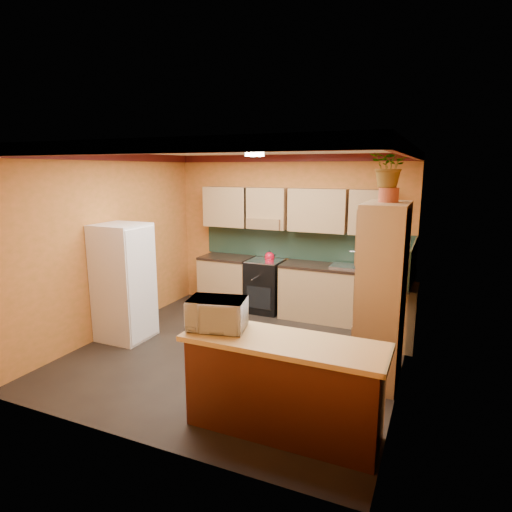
{
  "coord_description": "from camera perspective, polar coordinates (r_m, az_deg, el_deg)",
  "views": [
    {
      "loc": [
        2.41,
        -4.88,
        2.47
      ],
      "look_at": [
        0.09,
        0.45,
        1.28
      ],
      "focal_mm": 30.0,
      "sensor_mm": 36.0,
      "label": 1
    }
  ],
  "objects": [
    {
      "name": "room_shell",
      "position": [
        5.7,
        -1.29,
        7.77
      ],
      "size": [
        4.24,
        4.24,
        2.72
      ],
      "color": "black",
      "rests_on": "ground"
    },
    {
      "name": "base_cabinets_back",
      "position": [
        7.29,
        5.78,
        -4.62
      ],
      "size": [
        3.65,
        0.6,
        0.88
      ],
      "primitive_type": "cube",
      "color": "tan",
      "rests_on": "ground"
    },
    {
      "name": "countertop_back",
      "position": [
        7.18,
        5.85,
        -1.09
      ],
      "size": [
        3.65,
        0.62,
        0.04
      ],
      "primitive_type": "cube",
      "color": "black",
      "rests_on": "base_cabinets_back"
    },
    {
      "name": "stove",
      "position": [
        7.49,
        1.22,
        -4.0
      ],
      "size": [
        0.58,
        0.58,
        0.91
      ],
      "primitive_type": "cube",
      "color": "black",
      "rests_on": "ground"
    },
    {
      "name": "kettle",
      "position": [
        7.28,
        1.82,
        -0.05
      ],
      "size": [
        0.19,
        0.19,
        0.18
      ],
      "primitive_type": null,
      "rotation": [
        0.0,
        0.0,
        0.14
      ],
      "color": "#B90C21",
      "rests_on": "stove"
    },
    {
      "name": "sink",
      "position": [
        6.98,
        11.93,
        -1.35
      ],
      "size": [
        0.48,
        0.4,
        0.03
      ],
      "primitive_type": "cube",
      "color": "silver",
      "rests_on": "countertop_back"
    },
    {
      "name": "base_cabinets_right",
      "position": [
        6.39,
        16.99,
        -7.45
      ],
      "size": [
        0.6,
        0.8,
        0.88
      ],
      "primitive_type": "cube",
      "color": "tan",
      "rests_on": "ground"
    },
    {
      "name": "countertop_right",
      "position": [
        6.26,
        17.23,
        -3.46
      ],
      "size": [
        0.62,
        0.8,
        0.04
      ],
      "primitive_type": "cube",
      "color": "black",
      "rests_on": "base_cabinets_right"
    },
    {
      "name": "fridge",
      "position": [
        6.5,
        -17.23,
        -3.35
      ],
      "size": [
        0.68,
        0.66,
        1.7
      ],
      "primitive_type": "cube",
      "color": "white",
      "rests_on": "ground"
    },
    {
      "name": "pantry",
      "position": [
        5.15,
        16.45,
        -4.87
      ],
      "size": [
        0.48,
        0.9,
        2.1
      ],
      "primitive_type": "cube",
      "color": "tan",
      "rests_on": "ground"
    },
    {
      "name": "fern_pot",
      "position": [
        5.01,
        17.27,
        7.78
      ],
      "size": [
        0.22,
        0.22,
        0.16
      ],
      "primitive_type": "cylinder",
      "color": "#943F23",
      "rests_on": "pantry"
    },
    {
      "name": "fern",
      "position": [
        5.01,
        17.49,
        11.45
      ],
      "size": [
        0.44,
        0.39,
        0.48
      ],
      "primitive_type": "imported",
      "rotation": [
        0.0,
        0.0,
        0.03
      ],
      "color": "tan",
      "rests_on": "fern_pot"
    },
    {
      "name": "breakfast_bar",
      "position": [
        4.21,
        3.62,
        -17.23
      ],
      "size": [
        1.8,
        0.55,
        0.88
      ],
      "primitive_type": "cube",
      "color": "#542513",
      "rests_on": "ground"
    },
    {
      "name": "bar_top",
      "position": [
        4.01,
        3.7,
        -11.39
      ],
      "size": [
        1.9,
        0.65,
        0.05
      ],
      "primitive_type": "cube",
      "color": "#D8B769",
      "rests_on": "breakfast_bar"
    },
    {
      "name": "microwave",
      "position": [
        4.21,
        -5.22,
        -7.68
      ],
      "size": [
        0.62,
        0.48,
        0.3
      ],
      "primitive_type": "imported",
      "rotation": [
        0.0,
        0.0,
        0.23
      ],
      "color": "white",
      "rests_on": "bar_top"
    }
  ]
}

